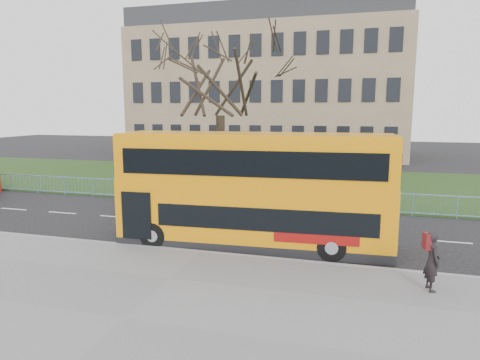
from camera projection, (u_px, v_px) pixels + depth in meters
name	position (u px, v px, depth m)	size (l,w,h in m)	color
ground	(214.00, 242.00, 16.89)	(120.00, 120.00, 0.00)	black
pavement	(124.00, 320.00, 10.46)	(80.00, 10.50, 0.12)	slate
kerb	(200.00, 253.00, 15.40)	(80.00, 0.20, 0.14)	gray
grass_verge	(280.00, 182.00, 30.47)	(80.00, 15.40, 0.08)	#1B3714
guard_railing	(254.00, 196.00, 23.07)	(40.00, 0.12, 1.10)	#6892B9
bare_tree	(220.00, 101.00, 26.26)	(7.88, 7.88, 11.26)	black
civic_building	(270.00, 94.00, 50.34)	(30.00, 15.00, 14.00)	#7F6B51
yellow_bus	(253.00, 187.00, 16.02)	(10.25, 2.98, 4.25)	orange
pedestrian	(432.00, 261.00, 11.96)	(0.62, 0.41, 1.70)	black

